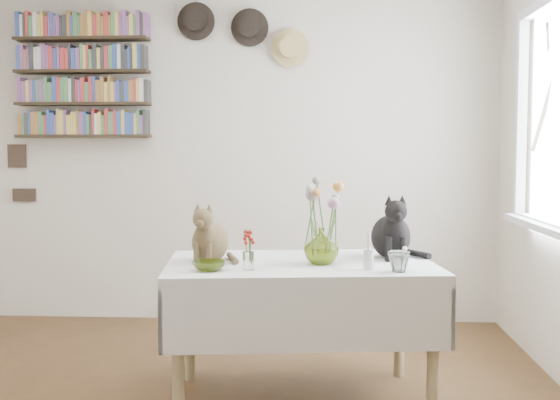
# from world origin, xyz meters

# --- Properties ---
(room) EXTENTS (4.08, 4.58, 2.58)m
(room) POSITION_xyz_m (0.00, 0.00, 1.25)
(room) COLOR brown
(room) RESTS_ON ground
(dining_table) EXTENTS (1.44, 1.01, 0.72)m
(dining_table) POSITION_xyz_m (0.58, 0.53, 0.55)
(dining_table) COLOR white
(dining_table) RESTS_ON room
(tabby_cat) EXTENTS (0.25, 0.29, 0.31)m
(tabby_cat) POSITION_xyz_m (0.11, 0.53, 0.88)
(tabby_cat) COLOR olive
(tabby_cat) RESTS_ON dining_table
(black_cat) EXTENTS (0.26, 0.32, 0.35)m
(black_cat) POSITION_xyz_m (1.05, 0.72, 0.90)
(black_cat) COLOR black
(black_cat) RESTS_ON dining_table
(flower_vase) EXTENTS (0.22, 0.22, 0.18)m
(flower_vase) POSITION_xyz_m (0.69, 0.47, 0.82)
(flower_vase) COLOR #98AE31
(flower_vase) RESTS_ON dining_table
(green_bowl) EXTENTS (0.18, 0.18, 0.05)m
(green_bowl) POSITION_xyz_m (0.15, 0.25, 0.75)
(green_bowl) COLOR #98AE31
(green_bowl) RESTS_ON dining_table
(drinking_glass) EXTENTS (0.14, 0.14, 0.10)m
(drinking_glass) POSITION_xyz_m (1.05, 0.26, 0.77)
(drinking_glass) COLOR white
(drinking_glass) RESTS_ON dining_table
(candlestick) EXTENTS (0.05, 0.05, 0.18)m
(candlestick) POSITION_xyz_m (0.91, 0.32, 0.78)
(candlestick) COLOR white
(candlestick) RESTS_ON dining_table
(berry_jar) EXTENTS (0.05, 0.05, 0.22)m
(berry_jar) POSITION_xyz_m (0.34, 0.28, 0.82)
(berry_jar) COLOR white
(berry_jar) RESTS_ON dining_table
(porcelain_figurine) EXTENTS (0.04, 0.04, 0.08)m
(porcelain_figurine) POSITION_xyz_m (1.11, 0.55, 0.76)
(porcelain_figurine) COLOR white
(porcelain_figurine) RESTS_ON dining_table
(flower_bouquet) EXTENTS (0.17, 0.13, 0.39)m
(flower_bouquet) POSITION_xyz_m (0.69, 0.48, 1.06)
(flower_bouquet) COLOR #4C7233
(flower_bouquet) RESTS_ON flower_vase
(bookshelf_unit) EXTENTS (1.00, 0.16, 0.91)m
(bookshelf_unit) POSITION_xyz_m (-1.10, 2.16, 1.84)
(bookshelf_unit) COLOR #2D2214
(bookshelf_unit) RESTS_ON room
(wall_hats) EXTENTS (0.98, 0.09, 0.48)m
(wall_hats) POSITION_xyz_m (0.12, 2.19, 2.17)
(wall_hats) COLOR black
(wall_hats) RESTS_ON room
(wall_art_plaques) EXTENTS (0.21, 0.02, 0.44)m
(wall_art_plaques) POSITION_xyz_m (-1.63, 2.23, 1.12)
(wall_art_plaques) COLOR #38281E
(wall_art_plaques) RESTS_ON room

